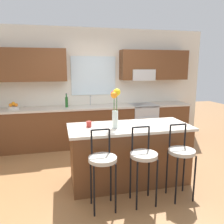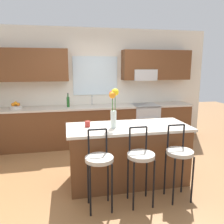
{
  "view_description": "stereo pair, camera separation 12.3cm",
  "coord_description": "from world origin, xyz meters",
  "px_view_note": "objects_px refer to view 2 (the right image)",
  "views": [
    {
      "loc": [
        -0.84,
        -3.42,
        1.83
      ],
      "look_at": [
        0.11,
        0.55,
        1.0
      ],
      "focal_mm": 36.37,
      "sensor_mm": 36.0,
      "label": 1
    },
    {
      "loc": [
        -0.72,
        -3.44,
        1.83
      ],
      "look_at": [
        0.11,
        0.55,
        1.0
      ],
      "focal_mm": 36.37,
      "sensor_mm": 36.0,
      "label": 2
    }
  ],
  "objects_px": {
    "bar_stool_middle": "(141,159)",
    "fruit_bowl_oranges": "(16,106)",
    "bar_stool_far": "(179,156)",
    "bottle_olive_oil": "(68,102)",
    "flower_vase": "(113,104)",
    "mug_ceramic": "(88,124)",
    "oven_range": "(144,123)",
    "bar_stool_near": "(99,162)",
    "kitchen_island": "(128,154)"
  },
  "relations": [
    {
      "from": "kitchen_island",
      "to": "flower_vase",
      "type": "xyz_separation_m",
      "value": [
        -0.25,
        -0.06,
        0.82
      ]
    },
    {
      "from": "kitchen_island",
      "to": "bottle_olive_oil",
      "type": "xyz_separation_m",
      "value": [
        -0.88,
        1.88,
        0.58
      ]
    },
    {
      "from": "kitchen_island",
      "to": "mug_ceramic",
      "type": "bearing_deg",
      "value": 173.34
    },
    {
      "from": "bar_stool_near",
      "to": "bottle_olive_oil",
      "type": "bearing_deg",
      "value": 97.58
    },
    {
      "from": "bar_stool_middle",
      "to": "flower_vase",
      "type": "bearing_deg",
      "value": 114.22
    },
    {
      "from": "oven_range",
      "to": "fruit_bowl_oranges",
      "type": "bearing_deg",
      "value": 179.44
    },
    {
      "from": "bar_stool_middle",
      "to": "mug_ceramic",
      "type": "distance_m",
      "value": 0.98
    },
    {
      "from": "bar_stool_middle",
      "to": "kitchen_island",
      "type": "bearing_deg",
      "value": 90.0
    },
    {
      "from": "oven_range",
      "to": "bar_stool_far",
      "type": "height_order",
      "value": "bar_stool_far"
    },
    {
      "from": "kitchen_island",
      "to": "flower_vase",
      "type": "relative_size",
      "value": 3.21
    },
    {
      "from": "flower_vase",
      "to": "bottle_olive_oil",
      "type": "distance_m",
      "value": 2.05
    },
    {
      "from": "mug_ceramic",
      "to": "fruit_bowl_oranges",
      "type": "relative_size",
      "value": 0.37
    },
    {
      "from": "flower_vase",
      "to": "bottle_olive_oil",
      "type": "bearing_deg",
      "value": 108.08
    },
    {
      "from": "bar_stool_near",
      "to": "bar_stool_far",
      "type": "height_order",
      "value": "same"
    },
    {
      "from": "kitchen_island",
      "to": "bar_stool_near",
      "type": "xyz_separation_m",
      "value": [
        -0.55,
        -0.61,
        0.17
      ]
    },
    {
      "from": "bar_stool_near",
      "to": "bar_stool_middle",
      "type": "relative_size",
      "value": 1.0
    },
    {
      "from": "bar_stool_far",
      "to": "kitchen_island",
      "type": "bearing_deg",
      "value": 131.84
    },
    {
      "from": "bar_stool_middle",
      "to": "fruit_bowl_oranges",
      "type": "xyz_separation_m",
      "value": [
        -2.0,
        2.49,
        0.34
      ]
    },
    {
      "from": "bar_stool_near",
      "to": "bottle_olive_oil",
      "type": "xyz_separation_m",
      "value": [
        -0.33,
        2.49,
        0.41
      ]
    },
    {
      "from": "kitchen_island",
      "to": "bottle_olive_oil",
      "type": "distance_m",
      "value": 2.15
    },
    {
      "from": "kitchen_island",
      "to": "bottle_olive_oil",
      "type": "height_order",
      "value": "bottle_olive_oil"
    },
    {
      "from": "bar_stool_near",
      "to": "flower_vase",
      "type": "xyz_separation_m",
      "value": [
        0.3,
        0.55,
        0.65
      ]
    },
    {
      "from": "bar_stool_middle",
      "to": "flower_vase",
      "type": "xyz_separation_m",
      "value": [
        -0.25,
        0.55,
        0.65
      ]
    },
    {
      "from": "kitchen_island",
      "to": "bar_stool_near",
      "type": "height_order",
      "value": "bar_stool_near"
    },
    {
      "from": "bar_stool_far",
      "to": "mug_ceramic",
      "type": "distance_m",
      "value": 1.4
    },
    {
      "from": "flower_vase",
      "to": "fruit_bowl_oranges",
      "type": "bearing_deg",
      "value": 132.02
    },
    {
      "from": "bar_stool_far",
      "to": "fruit_bowl_oranges",
      "type": "relative_size",
      "value": 4.34
    },
    {
      "from": "bar_stool_far",
      "to": "bottle_olive_oil",
      "type": "relative_size",
      "value": 3.36
    },
    {
      "from": "bar_stool_far",
      "to": "bottle_olive_oil",
      "type": "xyz_separation_m",
      "value": [
        -1.43,
        2.49,
        0.41
      ]
    },
    {
      "from": "bottle_olive_oil",
      "to": "bar_stool_middle",
      "type": "bearing_deg",
      "value": -70.51
    },
    {
      "from": "mug_ceramic",
      "to": "fruit_bowl_oranges",
      "type": "xyz_separation_m",
      "value": [
        -1.37,
        1.81,
        0.01
      ]
    },
    {
      "from": "bar_stool_near",
      "to": "flower_vase",
      "type": "height_order",
      "value": "flower_vase"
    },
    {
      "from": "kitchen_island",
      "to": "bar_stool_middle",
      "type": "distance_m",
      "value": 0.64
    },
    {
      "from": "bottle_olive_oil",
      "to": "mug_ceramic",
      "type": "bearing_deg",
      "value": -81.86
    },
    {
      "from": "flower_vase",
      "to": "mug_ceramic",
      "type": "relative_size",
      "value": 6.55
    },
    {
      "from": "bar_stool_middle",
      "to": "bar_stool_far",
      "type": "relative_size",
      "value": 1.0
    },
    {
      "from": "oven_range",
      "to": "bottle_olive_oil",
      "type": "relative_size",
      "value": 2.96
    },
    {
      "from": "mug_ceramic",
      "to": "bar_stool_near",
      "type": "bearing_deg",
      "value": -83.91
    },
    {
      "from": "oven_range",
      "to": "bar_stool_middle",
      "type": "bearing_deg",
      "value": -110.65
    },
    {
      "from": "fruit_bowl_oranges",
      "to": "bottle_olive_oil",
      "type": "distance_m",
      "value": 1.12
    },
    {
      "from": "mug_ceramic",
      "to": "bar_stool_far",
      "type": "bearing_deg",
      "value": -30.35
    },
    {
      "from": "bar_stool_near",
      "to": "bar_stool_far",
      "type": "xyz_separation_m",
      "value": [
        1.1,
        0.0,
        0.0
      ]
    },
    {
      "from": "oven_range",
      "to": "bar_stool_near",
      "type": "xyz_separation_m",
      "value": [
        -1.48,
        -2.47,
        0.18
      ]
    },
    {
      "from": "mug_ceramic",
      "to": "bottle_olive_oil",
      "type": "xyz_separation_m",
      "value": [
        -0.26,
        1.8,
        0.08
      ]
    },
    {
      "from": "oven_range",
      "to": "bar_stool_near",
      "type": "bearing_deg",
      "value": -120.96
    },
    {
      "from": "bar_stool_middle",
      "to": "bottle_olive_oil",
      "type": "relative_size",
      "value": 3.36
    },
    {
      "from": "flower_vase",
      "to": "kitchen_island",
      "type": "bearing_deg",
      "value": 13.83
    },
    {
      "from": "bar_stool_middle",
      "to": "fruit_bowl_oranges",
      "type": "relative_size",
      "value": 4.34
    },
    {
      "from": "bar_stool_near",
      "to": "flower_vase",
      "type": "distance_m",
      "value": 0.9
    },
    {
      "from": "kitchen_island",
      "to": "oven_range",
      "type": "bearing_deg",
      "value": 63.35
    }
  ]
}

